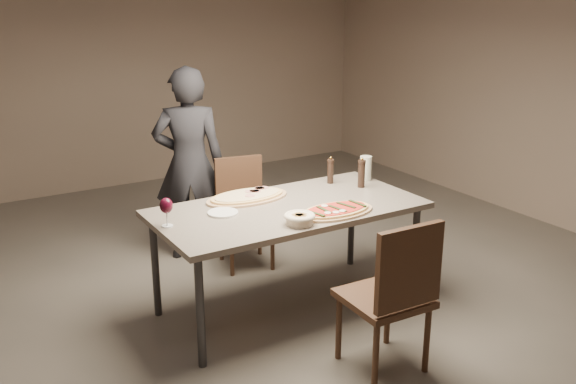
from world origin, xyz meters
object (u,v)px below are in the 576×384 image
chair_far (243,205)px  chair_near (394,290)px  dining_table (288,214)px  pepper_mill_left (362,173)px  diner (189,164)px  zucchini_pizza (336,211)px  ham_pizza (247,197)px  carafe (366,168)px  bread_basket (300,218)px

chair_far → chair_near: bearing=100.7°
dining_table → pepper_mill_left: bearing=7.4°
diner → zucchini_pizza: bearing=129.6°
dining_table → diner: size_ratio=1.14×
ham_pizza → chair_near: bearing=-97.2°
diner → pepper_mill_left: bearing=153.2°
ham_pizza → diner: diner is taller
zucchini_pizza → carafe: bearing=59.3°
chair_far → bread_basket: bearing=90.6°
dining_table → ham_pizza: 0.33m
zucchini_pizza → bread_basket: bearing=-149.4°
carafe → pepper_mill_left: bearing=-137.1°
dining_table → ham_pizza: bearing=119.4°
pepper_mill_left → carafe: pepper_mill_left is taller
pepper_mill_left → diner: (-0.88, 1.11, -0.07)m
dining_table → carafe: size_ratio=9.70×
diner → chair_far: bearing=157.7°
pepper_mill_left → zucchini_pizza: bearing=-143.0°
pepper_mill_left → carafe: size_ratio=1.21×
dining_table → bread_basket: bearing=-109.8°
bread_basket → carafe: carafe is taller
bread_basket → pepper_mill_left: bearing=27.8°
ham_pizza → carafe: (0.98, -0.06, 0.08)m
zucchini_pizza → carafe: carafe is taller
bread_basket → chair_near: 0.74m
dining_table → diner: (-0.20, 1.20, 0.10)m
carafe → ham_pizza: bearing=176.4°
chair_near → diner: size_ratio=0.60×
carafe → chair_near: bearing=-121.0°
carafe → chair_far: carafe is taller
dining_table → carafe: bearing=14.9°
chair_far → zucchini_pizza: bearing=105.4°
bread_basket → dining_table: bearing=70.2°
bread_basket → chair_far: chair_far is taller
zucchini_pizza → pepper_mill_left: (0.49, 0.37, 0.09)m
ham_pizza → diner: (-0.04, 0.92, 0.02)m
bread_basket → pepper_mill_left: (0.80, 0.42, 0.06)m
ham_pizza → diner: size_ratio=0.38×
dining_table → carafe: 0.86m
bread_basket → chair_near: (0.21, -0.66, -0.26)m
chair_near → diner: (-0.29, 2.20, 0.26)m
zucchini_pizza → pepper_mill_left: 0.62m
pepper_mill_left → carafe: bearing=42.9°
zucchini_pizza → bread_basket: bread_basket is taller
dining_table → chair_far: 0.91m
chair_far → pepper_mill_left: bearing=137.4°
ham_pizza → chair_near: (0.25, -1.28, -0.24)m
zucchini_pizza → diner: bearing=125.7°
ham_pizza → carafe: 0.99m
pepper_mill_left → diner: size_ratio=0.14×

